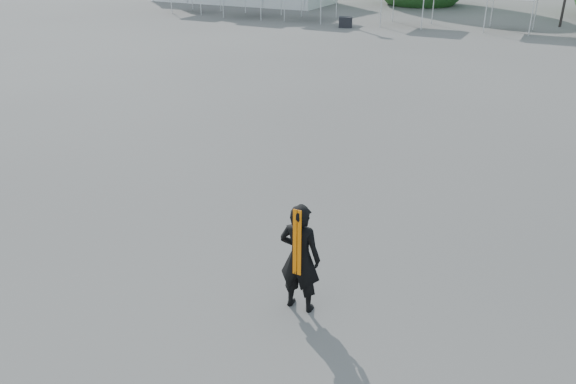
% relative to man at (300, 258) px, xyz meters
% --- Properties ---
extents(ground, '(120.00, 120.00, 0.00)m').
position_rel_man_xyz_m(ground, '(-0.99, 1.58, -0.91)').
color(ground, '#474442').
rests_on(ground, ground).
extents(man, '(0.68, 0.46, 1.81)m').
position_rel_man_xyz_m(man, '(0.00, 0.00, 0.00)').
color(man, black).
rests_on(man, ground).
extents(crate_west, '(0.99, 0.88, 0.64)m').
position_rel_man_xyz_m(crate_west, '(-9.97, 27.33, -0.59)').
color(crate_west, black).
rests_on(crate_west, ground).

